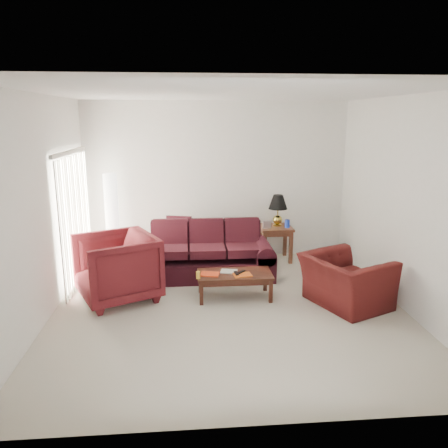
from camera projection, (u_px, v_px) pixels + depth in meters
name	position (u px, v px, depth m)	size (l,w,h in m)	color
floor	(229.00, 308.00, 6.33)	(5.00, 5.00, 0.00)	beige
blinds	(74.00, 219.00, 7.13)	(0.10, 2.00, 2.16)	silver
sofa	(207.00, 251.00, 7.48)	(2.26, 0.97, 0.92)	black
throw_pillow	(179.00, 228.00, 7.94)	(0.44, 0.13, 0.44)	black
end_table	(275.00, 243.00, 8.42)	(0.61, 0.61, 0.67)	#56231D
table_lamp	(278.00, 210.00, 8.32)	(0.36, 0.36, 0.60)	gold
clock	(267.00, 224.00, 8.18)	(0.15, 0.05, 0.15)	silver
blue_canister	(287.00, 224.00, 8.24)	(0.09, 0.09, 0.15)	#182F9C
picture_frame	(268.00, 221.00, 8.46)	(0.11, 0.02, 0.14)	#BCBDC1
floor_lamp	(112.00, 220.00, 7.91)	(0.28, 0.28, 1.75)	silver
armchair_left	(117.00, 268.00, 6.53)	(1.08, 1.11, 1.01)	#491115
armchair_right	(346.00, 281.00, 6.36)	(1.13, 0.99, 0.74)	#3C0E0D
coffee_table	(235.00, 285.00, 6.66)	(1.12, 0.56, 0.39)	black
magazine_red	(210.00, 274.00, 6.55)	(0.28, 0.21, 0.02)	#B63012
magazine_white	(229.00, 271.00, 6.67)	(0.25, 0.19, 0.01)	beige
magazine_orange	(242.00, 275.00, 6.52)	(0.27, 0.20, 0.02)	#C35217
remote_a	(236.00, 273.00, 6.53)	(0.05, 0.15, 0.02)	black
remote_b	(241.00, 272.00, 6.59)	(0.05, 0.16, 0.02)	black
yellow_glass	(198.00, 275.00, 6.38)	(0.06, 0.06, 0.11)	gold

